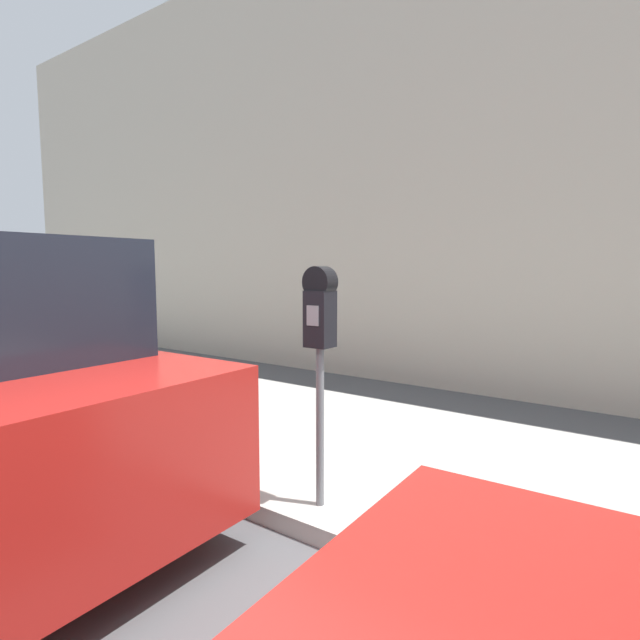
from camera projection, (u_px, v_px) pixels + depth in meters
sidewalk at (438, 469)px, 4.01m from camera, size 24.00×2.80×0.13m
building_facade at (540, 127)px, 6.04m from camera, size 24.00×0.30×6.75m
parking_meter at (320, 328)px, 3.15m from camera, size 0.20×0.15×1.56m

